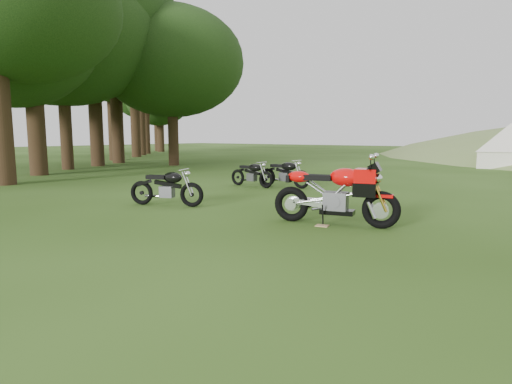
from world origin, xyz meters
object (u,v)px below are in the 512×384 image
Objects in this scene: vintage_moto_b at (166,186)px; sport_motorcycle at (335,189)px; vintage_moto_c at (251,173)px; tent_left at (509,144)px; vintage_moto_d at (284,173)px; plywood_board at (322,226)px.

sport_motorcycle is at bearing -15.67° from vintage_moto_b.
tent_left is (5.46, 14.24, 0.76)m from vintage_moto_c.
sport_motorcycle reaches higher than vintage_moto_d.
plywood_board is (-0.11, -0.26, -0.66)m from sport_motorcycle.
tent_left reaches higher than sport_motorcycle.
sport_motorcycle is 1.25× the size of vintage_moto_b.
tent_left is at bearing 71.86° from vintage_moto_d.
vintage_moto_b is 19.03m from tent_left.
vintage_moto_b and vintage_moto_d have the same top height.
vintage_moto_b is at bearing -77.27° from vintage_moto_c.
vintage_moto_d is (0.20, 4.69, 0.00)m from vintage_moto_b.
plywood_board is 0.08× the size of tent_left.
vintage_moto_b is at bearing -112.26° from tent_left.
vintage_moto_b is 0.65× the size of tent_left.
sport_motorcycle is 4.12m from vintage_moto_b.
plywood_board is at bearing -126.87° from sport_motorcycle.
vintage_moto_c is at bearing 139.92° from plywood_board.
vintage_moto_c is at bearing -150.41° from vintage_moto_d.
plywood_board is 18.25m from tent_left.
vintage_moto_d is (-3.89, 4.21, -0.20)m from sport_motorcycle.
plywood_board is 4.02m from vintage_moto_b.
vintage_moto_d is at bearing 130.28° from plywood_board.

